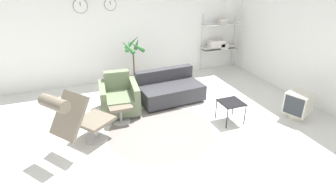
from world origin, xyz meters
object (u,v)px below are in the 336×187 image
object	(u,v)px
ottoman	(120,110)
armchair_red	(119,98)
couch_low	(169,90)
side_table	(231,104)
crt_television	(299,104)
shelf_unit	(219,40)
lounge_chair	(76,116)
potted_plant	(134,69)

from	to	relation	value
ottoman	armchair_red	xyz separation A→B (m)	(0.07, 0.47, 0.03)
couch_low	side_table	size ratio (longest dim) A/B	3.32
crt_television	shelf_unit	size ratio (longest dim) A/B	0.35
ottoman	couch_low	size ratio (longest dim) A/B	0.30
lounge_chair	crt_television	bearing A→B (deg)	45.73
couch_low	side_table	distance (m)	1.55
armchair_red	couch_low	size ratio (longest dim) A/B	0.63
armchair_red	shelf_unit	xyz separation A→B (m)	(3.30, 1.55, 0.60)
ottoman	crt_television	distance (m)	3.53
side_table	shelf_unit	world-z (taller)	shelf_unit
lounge_chair	ottoman	bearing A→B (deg)	90.00
crt_television	couch_low	bearing A→B (deg)	30.53
lounge_chair	couch_low	size ratio (longest dim) A/B	0.78
ottoman	armchair_red	distance (m)	0.48
side_table	potted_plant	bearing A→B (deg)	120.23
couch_low	lounge_chair	bearing A→B (deg)	26.35
side_table	crt_television	distance (m)	1.39
couch_low	shelf_unit	world-z (taller)	shelf_unit
armchair_red	lounge_chair	bearing A→B (deg)	56.13
armchair_red	shelf_unit	size ratio (longest dim) A/B	0.55
lounge_chair	ottoman	xyz separation A→B (m)	(0.81, 0.62, -0.36)
lounge_chair	couch_low	bearing A→B (deg)	83.04
couch_low	crt_television	bearing A→B (deg)	136.65
ottoman	lounge_chair	bearing A→B (deg)	-142.53
crt_television	shelf_unit	xyz separation A→B (m)	(0.02, 3.14, 0.59)
potted_plant	shelf_unit	xyz separation A→B (m)	(2.69, 0.47, 0.39)
couch_low	crt_television	size ratio (longest dim) A/B	2.52
side_table	shelf_unit	bearing A→B (deg)	63.96
armchair_red	potted_plant	size ratio (longest dim) A/B	0.69
lounge_chair	potted_plant	size ratio (longest dim) A/B	0.86
couch_low	shelf_unit	xyz separation A→B (m)	(2.12, 1.43, 0.64)
ottoman	side_table	world-z (taller)	side_table
armchair_red	crt_television	size ratio (longest dim) A/B	1.57
potted_plant	lounge_chair	bearing A→B (deg)	-124.32
ottoman	crt_television	world-z (taller)	crt_television
ottoman	potted_plant	xyz separation A→B (m)	(0.68, 1.56, 0.24)
couch_low	side_table	world-z (taller)	couch_low
armchair_red	ottoman	bearing A→B (deg)	86.23
potted_plant	shelf_unit	size ratio (longest dim) A/B	0.80
ottoman	shelf_unit	bearing A→B (deg)	30.96
armchair_red	crt_television	xyz separation A→B (m)	(3.28, -1.59, 0.02)
side_table	shelf_unit	distance (m)	3.12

